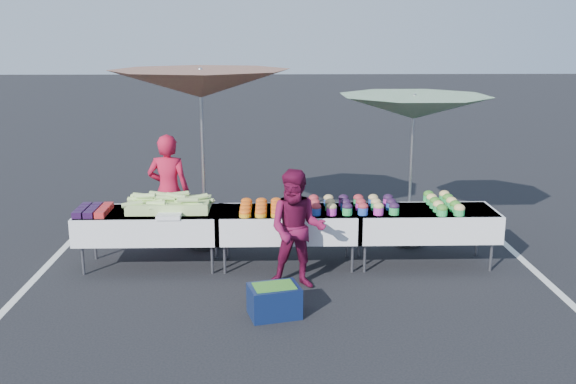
{
  "coord_description": "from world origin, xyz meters",
  "views": [
    {
      "loc": [
        -0.21,
        -8.06,
        3.01
      ],
      "look_at": [
        0.0,
        0.0,
        1.0
      ],
      "focal_mm": 40.0,
      "sensor_mm": 36.0,
      "label": 1
    }
  ],
  "objects_px": {
    "vendor": "(169,191)",
    "customer": "(297,229)",
    "table_center": "(288,223)",
    "table_right": "(424,222)",
    "umbrella_left": "(201,85)",
    "umbrella_right": "(414,108)",
    "table_left": "(150,224)",
    "storage_bin": "(274,300)"
  },
  "relations": [
    {
      "from": "table_left",
      "to": "storage_bin",
      "type": "xyz_separation_m",
      "value": [
        1.61,
        -1.58,
        -0.4
      ]
    },
    {
      "from": "umbrella_right",
      "to": "table_center",
      "type": "bearing_deg",
      "value": -155.67
    },
    {
      "from": "table_center",
      "to": "table_right",
      "type": "bearing_deg",
      "value": 0.0
    },
    {
      "from": "table_left",
      "to": "customer",
      "type": "height_order",
      "value": "customer"
    },
    {
      "from": "table_left",
      "to": "table_right",
      "type": "distance_m",
      "value": 3.6
    },
    {
      "from": "table_center",
      "to": "customer",
      "type": "xyz_separation_m",
      "value": [
        0.09,
        -0.75,
        0.14
      ]
    },
    {
      "from": "table_center",
      "to": "umbrella_left",
      "type": "bearing_deg",
      "value": 145.68
    },
    {
      "from": "table_left",
      "to": "vendor",
      "type": "xyz_separation_m",
      "value": [
        0.12,
        0.86,
        0.23
      ]
    },
    {
      "from": "table_center",
      "to": "vendor",
      "type": "bearing_deg",
      "value": 153.0
    },
    {
      "from": "vendor",
      "to": "umbrella_left",
      "type": "distance_m",
      "value": 1.58
    },
    {
      "from": "umbrella_left",
      "to": "vendor",
      "type": "bearing_deg",
      "value": 173.63
    },
    {
      "from": "vendor",
      "to": "customer",
      "type": "relative_size",
      "value": 1.12
    },
    {
      "from": "table_left",
      "to": "table_center",
      "type": "distance_m",
      "value": 1.8
    },
    {
      "from": "vendor",
      "to": "umbrella_left",
      "type": "relative_size",
      "value": 0.57
    },
    {
      "from": "table_center",
      "to": "umbrella_left",
      "type": "xyz_separation_m",
      "value": [
        -1.17,
        0.8,
        1.73
      ]
    },
    {
      "from": "table_center",
      "to": "umbrella_right",
      "type": "distance_m",
      "value": 2.4
    },
    {
      "from": "storage_bin",
      "to": "table_center",
      "type": "bearing_deg",
      "value": 68.85
    },
    {
      "from": "table_right",
      "to": "umbrella_right",
      "type": "height_order",
      "value": "umbrella_right"
    },
    {
      "from": "storage_bin",
      "to": "table_right",
      "type": "bearing_deg",
      "value": 24.13
    },
    {
      "from": "storage_bin",
      "to": "vendor",
      "type": "bearing_deg",
      "value": 107.23
    },
    {
      "from": "table_right",
      "to": "vendor",
      "type": "height_order",
      "value": "vendor"
    },
    {
      "from": "table_right",
      "to": "vendor",
      "type": "distance_m",
      "value": 3.59
    },
    {
      "from": "table_center",
      "to": "umbrella_left",
      "type": "relative_size",
      "value": 0.65
    },
    {
      "from": "table_right",
      "to": "table_center",
      "type": "bearing_deg",
      "value": 180.0
    },
    {
      "from": "customer",
      "to": "umbrella_right",
      "type": "bearing_deg",
      "value": 51.04
    },
    {
      "from": "table_center",
      "to": "vendor",
      "type": "xyz_separation_m",
      "value": [
        -1.68,
        0.86,
        0.23
      ]
    },
    {
      "from": "storage_bin",
      "to": "table_left",
      "type": "bearing_deg",
      "value": 121.32
    },
    {
      "from": "table_center",
      "to": "table_right",
      "type": "distance_m",
      "value": 1.8
    },
    {
      "from": "vendor",
      "to": "umbrella_right",
      "type": "relative_size",
      "value": 0.58
    },
    {
      "from": "vendor",
      "to": "umbrella_left",
      "type": "bearing_deg",
      "value": 179.36
    },
    {
      "from": "umbrella_right",
      "to": "storage_bin",
      "type": "distance_m",
      "value": 3.57
    },
    {
      "from": "table_right",
      "to": "umbrella_left",
      "type": "height_order",
      "value": "umbrella_left"
    },
    {
      "from": "vendor",
      "to": "customer",
      "type": "bearing_deg",
      "value": 143.48
    },
    {
      "from": "table_left",
      "to": "customer",
      "type": "relative_size",
      "value": 1.28
    },
    {
      "from": "customer",
      "to": "umbrella_right",
      "type": "relative_size",
      "value": 0.52
    },
    {
      "from": "customer",
      "to": "umbrella_left",
      "type": "xyz_separation_m",
      "value": [
        -1.26,
        1.55,
        1.58
      ]
    },
    {
      "from": "umbrella_left",
      "to": "umbrella_right",
      "type": "relative_size",
      "value": 1.01
    },
    {
      "from": "table_left",
      "to": "umbrella_left",
      "type": "distance_m",
      "value": 2.01
    },
    {
      "from": "vendor",
      "to": "umbrella_right",
      "type": "distance_m",
      "value": 3.65
    },
    {
      "from": "vendor",
      "to": "umbrella_right",
      "type": "bearing_deg",
      "value": -175.22
    },
    {
      "from": "table_center",
      "to": "table_left",
      "type": "bearing_deg",
      "value": 180.0
    },
    {
      "from": "table_center",
      "to": "umbrella_left",
      "type": "height_order",
      "value": "umbrella_left"
    }
  ]
}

